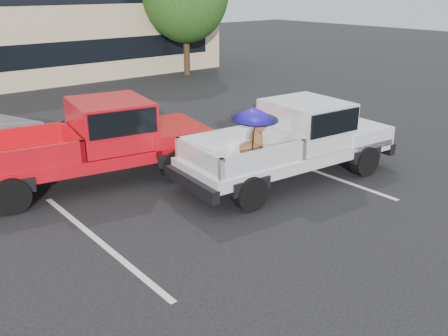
# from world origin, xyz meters

# --- Properties ---
(ground) EXTENTS (90.00, 90.00, 0.00)m
(ground) POSITION_xyz_m (0.00, 0.00, 0.00)
(ground) COLOR black
(ground) RESTS_ON ground
(stripe_left) EXTENTS (0.12, 5.00, 0.01)m
(stripe_left) POSITION_xyz_m (-3.00, 2.00, 0.00)
(stripe_left) COLOR silver
(stripe_left) RESTS_ON ground
(stripe_right) EXTENTS (0.12, 5.00, 0.01)m
(stripe_right) POSITION_xyz_m (3.00, 2.00, 0.00)
(stripe_right) COLOR silver
(stripe_right) RESTS_ON ground
(motel_building) EXTENTS (20.40, 8.40, 6.30)m
(motel_building) POSITION_xyz_m (2.00, 20.99, 3.21)
(motel_building) COLOR tan
(motel_building) RESTS_ON ground
(silver_pickup) EXTENTS (5.83, 2.48, 2.06)m
(silver_pickup) POSITION_xyz_m (2.36, 1.97, 1.05)
(silver_pickup) COLOR black
(silver_pickup) RESTS_ON ground
(red_pickup) EXTENTS (6.20, 3.05, 1.95)m
(red_pickup) POSITION_xyz_m (-1.36, 4.82, 1.07)
(red_pickup) COLOR black
(red_pickup) RESTS_ON ground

